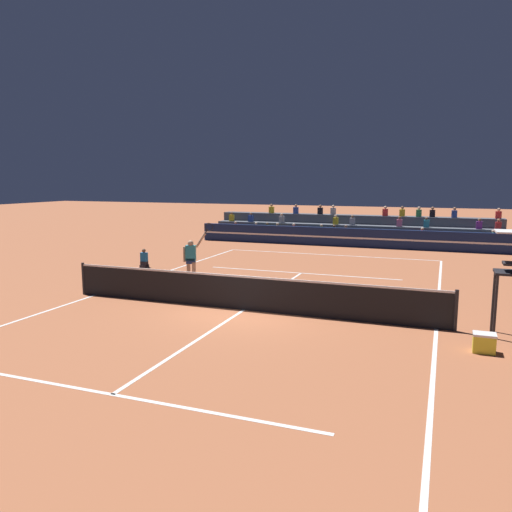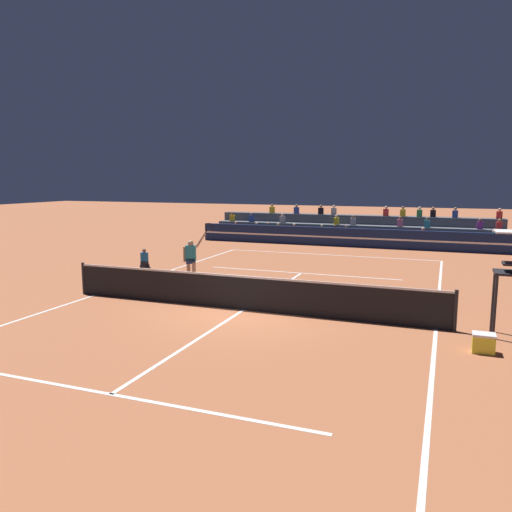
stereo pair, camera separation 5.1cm
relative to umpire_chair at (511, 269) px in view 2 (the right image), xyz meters
name	(u,v)px [view 2 (the right image)]	position (x,y,z in m)	size (l,w,h in m)	color
ground_plane	(244,310)	(-7.16, 0.00, -1.72)	(120.00, 120.00, 0.00)	#AD603D
court_lines	(244,310)	(-7.16, 0.00, -1.71)	(11.10, 23.90, 0.01)	white
tennis_net	(244,292)	(-7.16, 0.00, -1.17)	(12.00, 0.10, 1.10)	black
sponsor_banner_wall	(343,237)	(-7.16, 15.43, -1.17)	(18.00, 0.26, 1.10)	navy
bleacher_stand	(351,231)	(-7.16, 17.97, -1.06)	(17.77, 2.85, 2.28)	#4C515B
umpire_chair	(511,269)	(0.00, 0.00, 0.00)	(0.76, 0.84, 2.67)	black
ball_kid_courtside	(144,260)	(-14.16, 5.29, -1.39)	(0.30, 0.36, 0.84)	black
tennis_player	(192,260)	(-10.27, 2.54, -0.73)	(1.16, 0.40, 2.41)	tan
tennis_ball	(296,302)	(-5.91, 1.37, -1.68)	(0.07, 0.07, 0.07)	#C6DB33
equipment_cooler	(484,343)	(-0.61, -1.51, -1.49)	(0.50, 0.38, 0.45)	yellow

